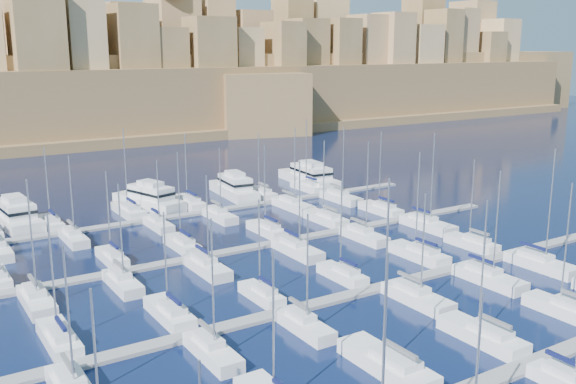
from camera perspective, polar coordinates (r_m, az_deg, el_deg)
ground at (r=86.85m, az=2.46°, el=-6.31°), size 600.00×600.00×0.00m
pontoon_near at (r=64.15m, az=20.64°, el=-14.18°), size 84.00×2.00×0.40m
pontoon_mid_near at (r=77.85m, az=7.56°, el=-8.56°), size 84.00×2.00×0.40m
pontoon_mid_far at (r=94.74m, az=-1.00°, el=-4.52°), size 84.00×2.00×0.40m
pontoon_far at (r=113.39m, az=-6.81°, el=-1.69°), size 84.00×2.00×0.40m
sailboat_2 at (r=59.88m, az=8.86°, el=-14.85°), size 3.20×10.65×17.89m
sailboat_3 at (r=67.24m, az=16.94°, el=-12.09°), size 2.86×9.54×14.60m
sailboat_4 at (r=76.36m, az=23.36°, el=-9.55°), size 2.65×8.85×14.91m
sailboat_9 at (r=61.18m, az=23.69°, el=-15.32°), size 2.14×7.13×9.93m
sailboat_12 at (r=67.63m, az=-19.67°, el=-12.16°), size 2.64×8.79×13.51m
sailboat_13 at (r=70.60m, az=-10.46°, el=-10.52°), size 2.65×8.84×12.01m
sailboat_14 at (r=74.39m, az=-2.34°, el=-9.07°), size 2.22×7.41×12.10m
sailboat_15 at (r=80.69m, az=4.88°, el=-7.31°), size 2.38×7.92×12.88m
sailboat_16 at (r=89.84m, az=11.52°, el=-5.39°), size 2.93×9.77×15.04m
sailboat_17 at (r=96.36m, az=16.05°, el=-4.41°), size 2.57×8.56×13.13m
sailboat_19 at (r=61.95m, az=-6.76°, el=-13.84°), size 2.49×8.29×13.95m
sailboat_20 at (r=66.69m, az=1.45°, el=-11.74°), size 2.41×8.04×12.85m
sailboat_21 at (r=74.90m, az=11.38°, el=-9.15°), size 2.83×9.43×13.21m
sailboat_22 at (r=83.00m, az=17.41°, el=-7.28°), size 2.90×9.67×14.52m
sailboat_23 at (r=90.43m, az=21.55°, el=-5.93°), size 2.95×9.85×16.28m
sailboat_25 at (r=89.92m, az=-15.36°, el=-5.61°), size 2.38×7.94×12.75m
sailboat_26 at (r=93.42m, az=-9.38°, el=-4.60°), size 2.55×8.49×14.35m
sailboat_27 at (r=99.56m, az=-1.89°, el=-3.34°), size 2.60×8.66×14.16m
sailboat_28 at (r=105.96m, az=3.35°, el=-2.35°), size 2.87×9.56×13.89m
sailboat_29 at (r=112.91m, az=8.27°, el=-1.51°), size 2.76×9.19×14.55m
sailboat_30 at (r=77.91m, az=-21.46°, el=-8.93°), size 2.73×9.10×14.92m
sailboat_31 at (r=80.33m, az=-14.50°, el=-7.78°), size 2.56×8.52×13.26m
sailboat_32 at (r=83.68m, az=-7.23°, el=-6.62°), size 2.79×9.31×13.15m
sailboat_33 at (r=89.92m, az=0.81°, el=-5.12°), size 2.88×9.60×13.70m
sailboat_34 at (r=97.02m, az=6.73°, el=-3.85°), size 2.70×8.99×15.27m
sailboat_35 at (r=104.60m, az=12.26°, el=-2.82°), size 3.09×10.31×15.78m
sailboat_37 at (r=110.04m, az=-20.32°, el=-2.58°), size 2.57×8.56×13.19m
sailboat_38 at (r=114.10m, az=-13.96°, el=-1.60°), size 3.10×10.34×15.33m
sailboat_39 at (r=117.75m, az=-8.83°, el=-0.93°), size 3.00×10.00×13.63m
sailboat_40 at (r=123.75m, az=-2.47°, el=-0.13°), size 2.68×8.95×12.61m
sailboat_41 at (r=129.43m, az=1.76°, el=0.46°), size 2.68×8.93×14.64m
sailboat_43 at (r=100.52m, az=-18.51°, el=-3.86°), size 2.55×8.50×13.40m
sailboat_44 at (r=104.46m, az=-11.45°, el=-2.83°), size 2.41×8.02×11.53m
sailboat_45 at (r=108.20m, az=-6.11°, el=-2.09°), size 2.64×8.79×12.58m
sailboat_46 at (r=114.51m, az=0.43°, el=-1.16°), size 3.00×9.99×15.03m
sailboat_47 at (r=120.58m, az=4.70°, el=-0.49°), size 2.94×9.79×14.40m
motor_yacht_a at (r=113.26m, az=-23.09°, el=-1.87°), size 6.35×17.19×5.25m
motor_yacht_b at (r=118.13m, az=-12.21°, el=-0.54°), size 9.07×16.27×5.25m
motor_yacht_c at (r=124.65m, az=-4.80°, el=0.40°), size 5.93×15.51×5.25m
motor_yacht_d at (r=135.21m, az=1.94°, el=1.42°), size 6.91×18.42×5.25m
fortified_city at (r=227.78m, az=-20.71°, el=8.56°), size 460.00×108.95×59.52m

